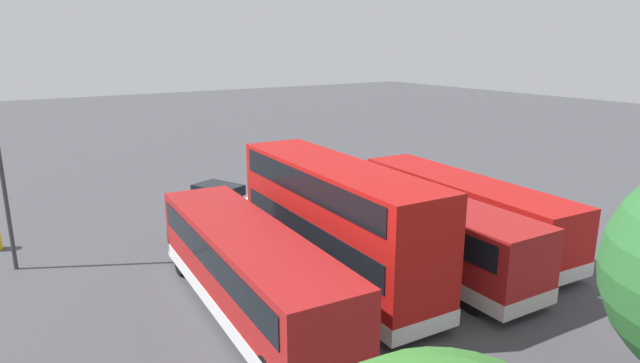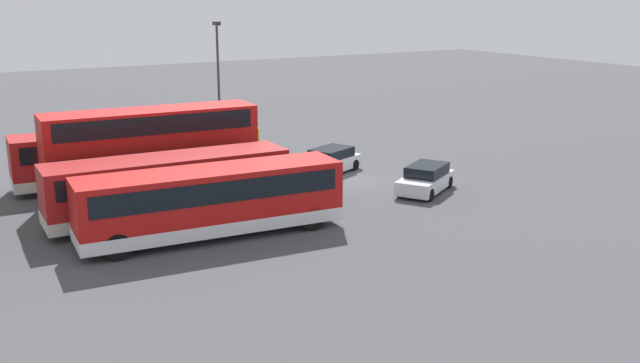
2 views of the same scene
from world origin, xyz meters
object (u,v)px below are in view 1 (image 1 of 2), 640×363
at_px(bus_single_deck_near_end, 462,208).
at_px(car_hatchback_silver, 221,199).
at_px(bus_double_decker_third, 335,220).
at_px(bus_single_deck_fourth, 248,268).
at_px(car_small_green, 299,175).
at_px(bus_single_deck_second, 419,226).

distance_m(bus_single_deck_near_end, car_hatchback_silver, 12.51).
relative_size(bus_single_deck_near_end, bus_double_decker_third, 1.08).
xyz_separation_m(bus_single_deck_near_end, bus_single_deck_fourth, (10.81, 0.73, -0.00)).
xyz_separation_m(car_hatchback_silver, car_small_green, (-6.14, -2.10, 0.00)).
bearing_deg(bus_single_deck_second, bus_double_decker_third, -7.34).
xyz_separation_m(bus_single_deck_fourth, car_hatchback_silver, (-3.68, -10.98, -0.92)).
bearing_deg(bus_single_deck_second, car_hatchback_silver, -70.59).
relative_size(bus_single_deck_second, bus_double_decker_third, 1.05).
xyz_separation_m(bus_double_decker_third, bus_single_deck_fourth, (3.78, 0.49, -0.82)).
height_order(bus_single_deck_near_end, car_hatchback_silver, bus_single_deck_near_end).
bearing_deg(car_hatchback_silver, car_small_green, -161.13).
distance_m(bus_double_decker_third, car_hatchback_silver, 10.63).
bearing_deg(bus_double_decker_third, car_small_green, -115.62).
height_order(bus_single_deck_second, car_small_green, bus_single_deck_second).
height_order(bus_single_deck_near_end, bus_single_deck_second, same).
height_order(bus_single_deck_second, bus_single_deck_fourth, same).
bearing_deg(bus_single_deck_near_end, car_hatchback_silver, -55.17).
bearing_deg(bus_single_deck_near_end, car_small_green, -85.40).
xyz_separation_m(bus_single_deck_second, car_small_green, (-2.27, -13.07, -0.92)).
height_order(bus_single_deck_second, bus_double_decker_third, bus_double_decker_third).
xyz_separation_m(bus_double_decker_third, car_small_green, (-6.03, -12.58, -1.75)).
bearing_deg(car_small_green, bus_single_deck_near_end, 94.60).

